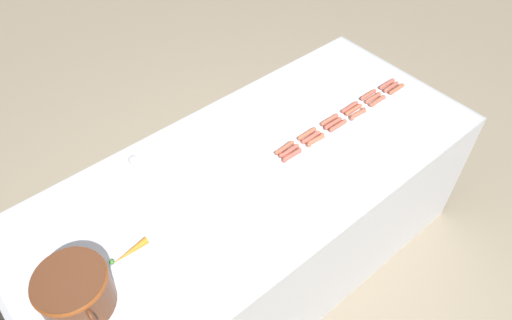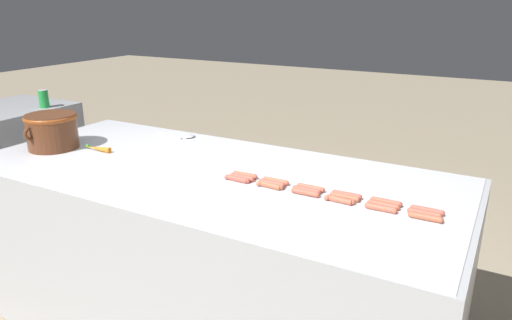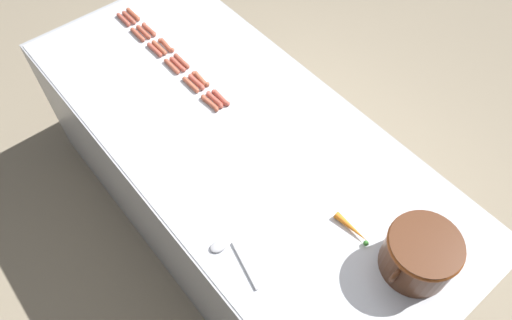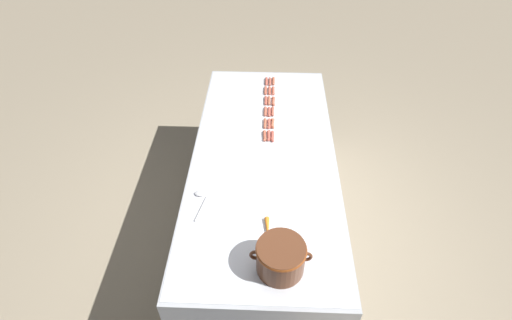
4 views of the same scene
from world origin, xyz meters
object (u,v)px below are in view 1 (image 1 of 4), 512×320
object	(u,v)px
serving_spoon	(127,165)
bean_pot	(74,290)
hot_dog_2	(358,114)
hot_dog_15	(329,119)
carrot	(129,252)
hot_dog_1	(377,101)
hot_dog_14	(349,107)
hot_dog_10	(311,137)
hot_dog_17	(284,148)
hot_dog_4	(316,140)
hot_dog_7	(373,98)
hot_dog_12	(387,84)
hot_dog_16	(307,134)
hot_dog_5	(292,155)
hot_dog_11	(289,151)
hot_dog_3	(338,126)
hot_dog_8	(353,110)
hot_dog_9	(333,123)
hot_dog_13	(368,95)
hot_dog_6	(391,87)
hot_dog_0	(397,89)

from	to	relation	value
serving_spoon	bean_pot	bearing A→B (deg)	136.68
hot_dog_2	hot_dog_15	distance (m)	0.17
carrot	hot_dog_1	bearing A→B (deg)	-91.04
hot_dog_1	hot_dog_14	bearing A→B (deg)	67.17
hot_dog_10	hot_dog_17	size ratio (longest dim) A/B	1.00
hot_dog_4	carrot	world-z (taller)	carrot
hot_dog_7	hot_dog_15	bearing A→B (deg)	84.05
serving_spoon	carrot	world-z (taller)	carrot
hot_dog_12	hot_dog_16	distance (m)	0.67
hot_dog_16	serving_spoon	xyz separation A→B (m)	(0.42, 0.85, -0.00)
hot_dog_1	bean_pot	size ratio (longest dim) A/B	0.37
hot_dog_5	hot_dog_16	bearing A→B (deg)	-69.09
hot_dog_12	hot_dog_17	size ratio (longest dim) A/B	1.00
hot_dog_7	carrot	distance (m)	1.60
hot_dog_4	bean_pot	distance (m)	1.36
bean_pot	hot_dog_11	bearing A→B (deg)	-86.13
hot_dog_5	hot_dog_12	xyz separation A→B (m)	(0.06, -0.83, 0.00)
hot_dog_3	hot_dog_8	world-z (taller)	same
hot_dog_1	hot_dog_9	distance (m)	0.34
hot_dog_1	hot_dog_12	size ratio (longest dim) A/B	1.00
hot_dog_5	hot_dog_9	distance (m)	0.34
hot_dog_2	hot_dog_9	xyz separation A→B (m)	(0.04, 0.16, 0.00)
hot_dog_11	bean_pot	world-z (taller)	bean_pot
hot_dog_14	hot_dog_9	bearing A→B (deg)	101.38
hot_dog_3	hot_dog_4	size ratio (longest dim) A/B	1.00
hot_dog_1	hot_dog_17	distance (m)	0.67
carrot	hot_dog_9	bearing A→B (deg)	-89.78
hot_dog_9	hot_dog_13	world-z (taller)	same
hot_dog_3	hot_dog_9	xyz separation A→B (m)	(0.03, 0.01, 0.00)
hot_dog_13	hot_dog_9	bearing A→B (deg)	96.46
hot_dog_11	hot_dog_14	size ratio (longest dim) A/B	1.00
hot_dog_2	serving_spoon	world-z (taller)	hot_dog_2
hot_dog_3	bean_pot	world-z (taller)	bean_pot
hot_dog_4	hot_dog_15	xyz separation A→B (m)	(0.07, -0.17, 0.00)
hot_dog_10	hot_dog_2	bearing A→B (deg)	-95.93
hot_dog_1	hot_dog_6	size ratio (longest dim) A/B	1.00
hot_dog_5	hot_dog_12	bearing A→B (deg)	-85.58
hot_dog_14	hot_dog_7	bearing A→B (deg)	-101.47
hot_dog_3	hot_dog_2	bearing A→B (deg)	-91.92
hot_dog_1	hot_dog_11	xyz separation A→B (m)	(0.03, 0.66, 0.00)
hot_dog_14	hot_dog_1	bearing A→B (deg)	-112.83
bean_pot	hot_dog_16	bearing A→B (deg)	-85.15
hot_dog_3	serving_spoon	bearing A→B (deg)	64.58
hot_dog_2	hot_dog_10	bearing A→B (deg)	84.07
hot_dog_0	hot_dog_17	bearing A→B (deg)	85.35
hot_dog_9	hot_dog_12	world-z (taller)	same
hot_dog_14	hot_dog_15	size ratio (longest dim) A/B	1.00
hot_dog_6	hot_dog_14	bearing A→B (deg)	83.67
hot_dog_1	hot_dog_16	xyz separation A→B (m)	(0.07, 0.50, 0.00)
hot_dog_0	hot_dog_4	xyz separation A→B (m)	(0.00, 0.67, 0.00)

